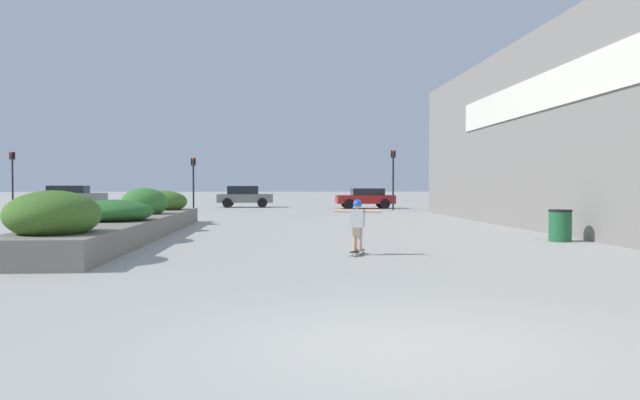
{
  "coord_description": "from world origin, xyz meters",
  "views": [
    {
      "loc": [
        -1.19,
        -5.92,
        1.56
      ],
      "look_at": [
        0.37,
        16.36,
        1.03
      ],
      "focal_mm": 35.0,
      "sensor_mm": 36.0,
      "label": 1
    }
  ],
  "objects_px": {
    "car_rightmost": "(70,196)",
    "trash_bin": "(560,225)",
    "car_leftmost": "(245,196)",
    "traffic_light_far_left": "(12,171)",
    "skateboard": "(357,252)",
    "car_center_left": "(366,198)",
    "skateboarder": "(357,220)",
    "traffic_light_left": "(193,175)",
    "car_center_right": "(518,196)",
    "traffic_light_right": "(393,170)"
  },
  "relations": [
    {
      "from": "skateboarder",
      "to": "car_leftmost",
      "type": "xyz_separation_m",
      "value": [
        -4.06,
        30.85,
        0.01
      ]
    },
    {
      "from": "car_center_left",
      "to": "car_rightmost",
      "type": "bearing_deg",
      "value": 81.0
    },
    {
      "from": "traffic_light_far_left",
      "to": "traffic_light_left",
      "type": "bearing_deg",
      "value": -4.34
    },
    {
      "from": "traffic_light_left",
      "to": "traffic_light_far_left",
      "type": "distance_m",
      "value": 11.07
    },
    {
      "from": "skateboarder",
      "to": "car_leftmost",
      "type": "distance_m",
      "value": 31.12
    },
    {
      "from": "traffic_light_left",
      "to": "traffic_light_right",
      "type": "xyz_separation_m",
      "value": [
        12.39,
        0.33,
        0.32
      ]
    },
    {
      "from": "car_leftmost",
      "to": "traffic_light_far_left",
      "type": "distance_m",
      "value": 14.94
    },
    {
      "from": "car_center_right",
      "to": "car_rightmost",
      "type": "height_order",
      "value": "car_rightmost"
    },
    {
      "from": "car_center_right",
      "to": "traffic_light_left",
      "type": "height_order",
      "value": "traffic_light_left"
    },
    {
      "from": "car_rightmost",
      "to": "trash_bin",
      "type": "bearing_deg",
      "value": 38.3
    },
    {
      "from": "skateboard",
      "to": "traffic_light_right",
      "type": "height_order",
      "value": "traffic_light_right"
    },
    {
      "from": "skateboarder",
      "to": "traffic_light_far_left",
      "type": "bearing_deg",
      "value": 146.92
    },
    {
      "from": "skateboarder",
      "to": "car_center_left",
      "type": "relative_size",
      "value": 0.3
    },
    {
      "from": "skateboarder",
      "to": "trash_bin",
      "type": "bearing_deg",
      "value": 47.94
    },
    {
      "from": "car_rightmost",
      "to": "traffic_light_far_left",
      "type": "height_order",
      "value": "traffic_light_far_left"
    },
    {
      "from": "car_center_right",
      "to": "traffic_light_right",
      "type": "relative_size",
      "value": 1.25
    },
    {
      "from": "car_leftmost",
      "to": "traffic_light_far_left",
      "type": "relative_size",
      "value": 1.09
    },
    {
      "from": "car_leftmost",
      "to": "car_rightmost",
      "type": "bearing_deg",
      "value": -92.2
    },
    {
      "from": "trash_bin",
      "to": "car_center_right",
      "type": "xyz_separation_m",
      "value": [
        9.88,
        27.89,
        0.34
      ]
    },
    {
      "from": "car_center_right",
      "to": "car_rightmost",
      "type": "distance_m",
      "value": 32.28
    },
    {
      "from": "trash_bin",
      "to": "traffic_light_left",
      "type": "relative_size",
      "value": 0.27
    },
    {
      "from": "car_center_right",
      "to": "car_rightmost",
      "type": "bearing_deg",
      "value": 89.16
    },
    {
      "from": "trash_bin",
      "to": "traffic_light_right",
      "type": "bearing_deg",
      "value": 91.36
    },
    {
      "from": "trash_bin",
      "to": "car_rightmost",
      "type": "relative_size",
      "value": 0.19
    },
    {
      "from": "car_leftmost",
      "to": "car_rightmost",
      "type": "xyz_separation_m",
      "value": [
        -12.28,
        0.47,
        0.02
      ]
    },
    {
      "from": "skateboard",
      "to": "car_center_right",
      "type": "height_order",
      "value": "car_center_right"
    },
    {
      "from": "car_center_right",
      "to": "traffic_light_right",
      "type": "xyz_separation_m",
      "value": [
        -10.41,
        -5.87,
        1.75
      ]
    },
    {
      "from": "skateboard",
      "to": "car_center_left",
      "type": "distance_m",
      "value": 28.39
    },
    {
      "from": "skateboard",
      "to": "car_rightmost",
      "type": "xyz_separation_m",
      "value": [
        -16.34,
        31.32,
        0.75
      ]
    },
    {
      "from": "skateboard",
      "to": "car_center_left",
      "type": "height_order",
      "value": "car_center_left"
    },
    {
      "from": "car_rightmost",
      "to": "traffic_light_far_left",
      "type": "distance_m",
      "value": 6.25
    },
    {
      "from": "trash_bin",
      "to": "car_rightmost",
      "type": "xyz_separation_m",
      "value": [
        -22.39,
        28.36,
        0.37
      ]
    },
    {
      "from": "skateboard",
      "to": "traffic_light_right",
      "type": "relative_size",
      "value": 0.21
    },
    {
      "from": "trash_bin",
      "to": "car_rightmost",
      "type": "height_order",
      "value": "car_rightmost"
    },
    {
      "from": "skateboarder",
      "to": "trash_bin",
      "type": "xyz_separation_m",
      "value": [
        6.06,
        2.97,
        -0.35
      ]
    },
    {
      "from": "skateboard",
      "to": "car_rightmost",
      "type": "distance_m",
      "value": 35.34
    },
    {
      "from": "skateboarder",
      "to": "car_rightmost",
      "type": "relative_size",
      "value": 0.25
    },
    {
      "from": "trash_bin",
      "to": "traffic_light_far_left",
      "type": "distance_m",
      "value": 32.94
    },
    {
      "from": "car_leftmost",
      "to": "traffic_light_left",
      "type": "height_order",
      "value": "traffic_light_left"
    },
    {
      "from": "traffic_light_far_left",
      "to": "car_center_left",
      "type": "bearing_deg",
      "value": 6.63
    },
    {
      "from": "car_rightmost",
      "to": "car_center_left",
      "type": "bearing_deg",
      "value": 81.0
    },
    {
      "from": "trash_bin",
      "to": "car_leftmost",
      "type": "bearing_deg",
      "value": 109.93
    },
    {
      "from": "skateboard",
      "to": "trash_bin",
      "type": "height_order",
      "value": "trash_bin"
    },
    {
      "from": "skateboarder",
      "to": "traffic_light_left",
      "type": "height_order",
      "value": "traffic_light_left"
    },
    {
      "from": "car_leftmost",
      "to": "car_rightmost",
      "type": "distance_m",
      "value": 12.29
    },
    {
      "from": "car_center_left",
      "to": "car_rightmost",
      "type": "distance_m",
      "value": 20.83
    },
    {
      "from": "traffic_light_left",
      "to": "traffic_light_right",
      "type": "height_order",
      "value": "traffic_light_right"
    },
    {
      "from": "trash_bin",
      "to": "traffic_light_left",
      "type": "bearing_deg",
      "value": 120.77
    },
    {
      "from": "car_center_right",
      "to": "traffic_light_left",
      "type": "bearing_deg",
      "value": 105.21
    },
    {
      "from": "car_center_left",
      "to": "car_center_right",
      "type": "xyz_separation_m",
      "value": [
        11.7,
        2.79,
        0.06
      ]
    }
  ]
}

